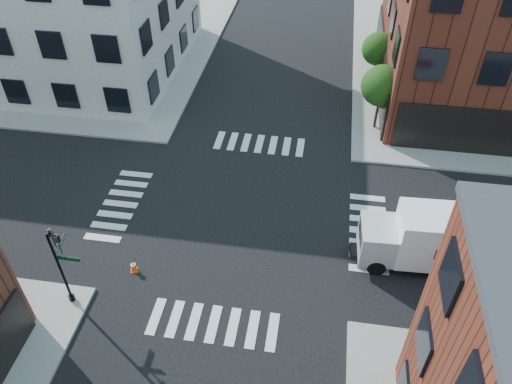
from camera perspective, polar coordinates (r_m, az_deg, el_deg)
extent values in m
plane|color=black|center=(27.79, -1.76, -2.89)|extent=(120.00, 120.00, 0.00)
cube|color=gray|center=(51.31, -21.91, 16.48)|extent=(30.00, 30.00, 0.15)
cylinder|color=black|center=(35.01, 13.53, 8.28)|extent=(0.18, 0.18, 1.47)
cylinder|color=black|center=(34.62, 13.72, 9.30)|extent=(0.12, 0.12, 1.47)
sphere|color=#183E10|center=(33.79, 14.17, 11.70)|extent=(2.69, 2.69, 2.69)
sphere|color=#183E10|center=(33.99, 14.45, 10.77)|extent=(1.85, 1.85, 1.85)
cylinder|color=black|center=(40.22, 13.31, 12.82)|extent=(0.18, 0.18, 1.33)
cylinder|color=black|center=(39.92, 13.46, 13.65)|extent=(0.12, 0.12, 1.33)
sphere|color=#183E10|center=(39.26, 13.81, 15.60)|extent=(2.43, 2.43, 2.43)
sphere|color=#183E10|center=(39.40, 14.07, 14.85)|extent=(1.67, 1.67, 1.67)
cylinder|color=black|center=(23.85, -21.42, -8.29)|extent=(0.12, 0.12, 4.60)
cylinder|color=black|center=(25.32, -20.30, -11.24)|extent=(0.28, 0.28, 0.30)
cube|color=#053819|center=(23.00, -20.73, -7.14)|extent=(1.10, 0.03, 0.22)
cube|color=#053819|center=(23.38, -21.52, -5.53)|extent=(0.03, 1.10, 0.22)
imported|color=black|center=(22.62, -21.52, -5.61)|extent=(0.22, 0.18, 1.10)
imported|color=black|center=(22.97, -22.25, -5.00)|extent=(0.18, 0.22, 1.10)
cube|color=white|center=(25.84, 21.53, -4.92)|extent=(5.36, 2.50, 2.81)
cube|color=maroon|center=(25.07, 21.99, -6.82)|extent=(2.00, 0.13, 0.64)
cube|color=maroon|center=(26.62, 21.11, -3.14)|extent=(2.00, 0.13, 0.64)
cube|color=silver|center=(25.39, 13.78, -5.29)|extent=(1.91, 2.26, 1.81)
cube|color=black|center=(25.04, 11.94, -4.67)|extent=(0.17, 1.73, 0.82)
cube|color=black|center=(26.55, 18.51, -6.97)|extent=(7.29, 1.23, 0.23)
cylinder|color=black|center=(25.45, 13.59, -8.31)|extent=(0.92, 0.36, 0.91)
cylinder|color=black|center=(26.72, 13.31, -5.21)|extent=(0.92, 0.36, 0.91)
cylinder|color=black|center=(26.18, 20.73, -8.61)|extent=(0.92, 0.36, 0.91)
cylinder|color=black|center=(27.42, 20.09, -5.57)|extent=(0.92, 0.36, 0.91)
cylinder|color=black|center=(26.88, 25.24, -8.72)|extent=(0.92, 0.36, 0.91)
cylinder|color=black|center=(28.08, 24.38, -5.76)|extent=(0.92, 0.36, 0.91)
cube|color=#FD520B|center=(25.90, -13.72, -8.68)|extent=(0.45, 0.45, 0.04)
cone|color=#FD520B|center=(25.67, -13.83, -8.24)|extent=(0.43, 0.43, 0.66)
cylinder|color=white|center=(25.60, -13.87, -8.10)|extent=(0.25, 0.25, 0.08)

